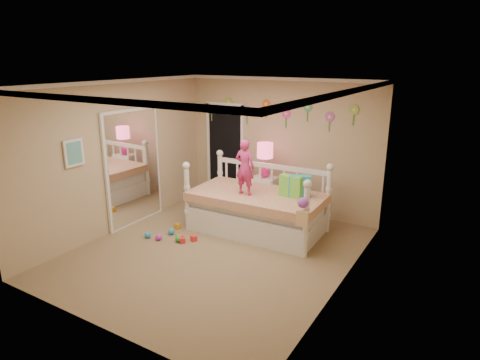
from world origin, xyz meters
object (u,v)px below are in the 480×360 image
Objects in this scene: daybed at (257,197)px; table_lamp at (265,155)px; child at (245,167)px; nightstand at (264,196)px.

daybed is 0.95m from table_lamp.
daybed is at bearing -71.65° from table_lamp.
daybed is 0.59m from child.
daybed is at bearing -133.47° from child.
child is at bearing -132.56° from daybed.
child reaches higher than daybed.
nightstand is at bearing 106.45° from daybed.
nightstand is at bearing 0.00° from table_lamp.
daybed is 0.80m from nightstand.
table_lamp is (0.00, 0.00, 0.82)m from nightstand.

